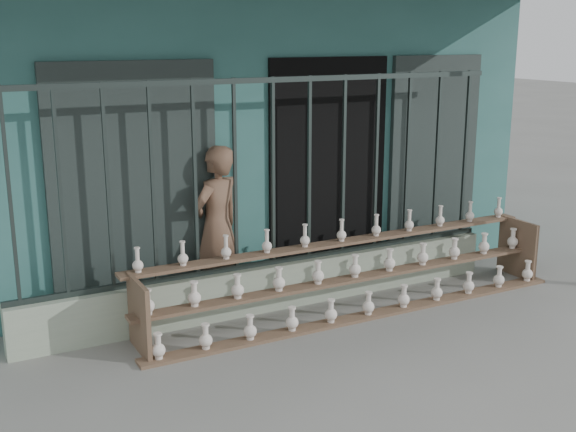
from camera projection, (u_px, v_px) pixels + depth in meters
name	position (u px, v px, depth m)	size (l,w,h in m)	color
ground	(344.00, 358.00, 6.03)	(60.00, 60.00, 0.00)	slate
workshop_building	(171.00, 115.00, 9.25)	(7.40, 6.60, 3.21)	#2F6560
parapet_wall	(274.00, 286.00, 7.08)	(5.00, 0.20, 0.45)	#9CAB92
security_fence	(273.00, 173.00, 6.81)	(5.00, 0.04, 1.80)	#283330
shelf_rack	(355.00, 274.00, 7.01)	(4.50, 0.68, 0.85)	brown
elderly_woman	(217.00, 226.00, 7.05)	(0.58, 0.38, 1.60)	brown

